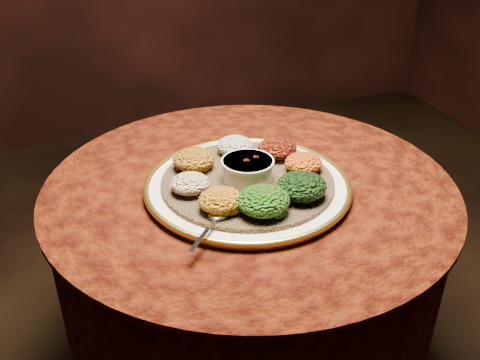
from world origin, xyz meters
name	(u,v)px	position (x,y,z in m)	size (l,w,h in m)	color
table	(249,244)	(0.00, 0.00, 0.55)	(0.96, 0.96, 0.73)	black
platter	(247,186)	(-0.02, -0.03, 0.75)	(0.54, 0.54, 0.02)	silver
injera	(248,181)	(-0.02, -0.03, 0.76)	(0.39, 0.39, 0.01)	brown
stew_bowl	(248,169)	(-0.02, -0.03, 0.79)	(0.12, 0.12, 0.05)	silver
spoon	(216,218)	(-0.14, -0.16, 0.77)	(0.11, 0.11, 0.01)	silver
portion_ayib	(235,145)	(0.00, 0.10, 0.78)	(0.09, 0.08, 0.04)	beige
portion_kitfo	(277,148)	(0.09, 0.05, 0.78)	(0.10, 0.09, 0.05)	black
portion_tikil	(303,163)	(0.12, -0.04, 0.78)	(0.09, 0.08, 0.04)	#B96C0F
portion_gomen	(302,186)	(0.06, -0.14, 0.79)	(0.11, 0.10, 0.05)	black
portion_mixveg	(263,201)	(-0.04, -0.17, 0.79)	(0.11, 0.10, 0.05)	#8D2B09
portion_kik	(221,200)	(-0.11, -0.13, 0.78)	(0.09, 0.09, 0.04)	#B96C10
portion_timatim	(190,183)	(-0.15, -0.04, 0.78)	(0.08, 0.08, 0.04)	maroon
portion_shiro	(194,159)	(-0.12, 0.06, 0.79)	(0.10, 0.09, 0.05)	#975C12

